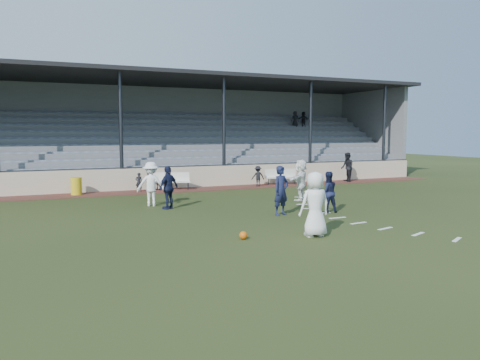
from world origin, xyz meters
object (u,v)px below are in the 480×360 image
object	(u,v)px
bench_left	(172,179)
official	(347,167)
player_white_lead	(315,204)
player_navy_lead	(281,191)
bench_right	(281,175)
football	(243,235)
trash_bin	(76,186)

from	to	relation	value
bench_left	official	bearing A→B (deg)	20.45
player_white_lead	player_navy_lead	world-z (taller)	player_white_lead
bench_left	bench_right	distance (m)	6.77
bench_left	player_navy_lead	world-z (taller)	player_navy_lead
football	trash_bin	bearing A→B (deg)	106.38
bench_right	player_white_lead	distance (m)	14.31
bench_right	bench_left	bearing A→B (deg)	-174.16
bench_right	official	bearing A→B (deg)	3.52
bench_right	football	xyz separation A→B (m)	(-8.14, -12.48, -0.46)
bench_left	trash_bin	xyz separation A→B (m)	(-5.04, -0.19, -0.13)
bench_left	player_navy_lead	distance (m)	9.66
bench_right	football	bearing A→B (deg)	-115.74
player_white_lead	player_navy_lead	xyz separation A→B (m)	(0.85, 3.66, -0.04)
bench_right	player_white_lead	world-z (taller)	player_white_lead
bench_right	trash_bin	size ratio (longest dim) A/B	2.32
player_white_lead	player_navy_lead	size ratio (longest dim) A/B	1.04
player_white_lead	bench_left	bearing A→B (deg)	-82.73
bench_right	official	world-z (taller)	official
bench_left	football	bearing A→B (deg)	-73.26
player_white_lead	football	bearing A→B (deg)	-9.44
football	bench_left	bearing A→B (deg)	83.82
player_navy_lead	football	bearing A→B (deg)	-149.85
football	player_navy_lead	bearing A→B (deg)	46.38
player_white_lead	player_navy_lead	bearing A→B (deg)	-99.22
football	player_white_lead	bearing A→B (deg)	-13.33
trash_bin	player_navy_lead	bearing A→B (deg)	-54.43
trash_bin	player_navy_lead	world-z (taller)	player_navy_lead
official	player_navy_lead	bearing A→B (deg)	-30.08
player_navy_lead	official	bearing A→B (deg)	26.43
trash_bin	football	world-z (taller)	trash_bin
trash_bin	player_navy_lead	distance (m)	11.47
bench_left	bench_right	bearing A→B (deg)	21.40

